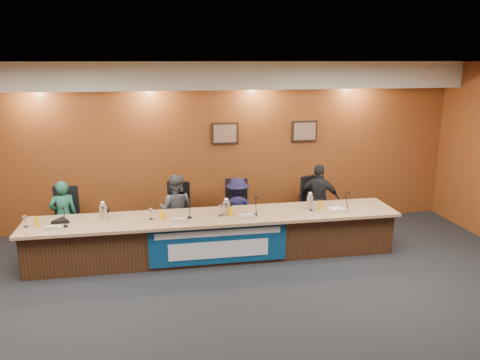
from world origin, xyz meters
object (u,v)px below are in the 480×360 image
Objects in this scene: speakerphone at (61,221)px; office_chair_c at (237,213)px; banner at (219,245)px; panelist_c at (238,209)px; carafe_left at (103,213)px; office_chair_a at (66,222)px; carafe_right at (310,202)px; office_chair_b at (176,216)px; office_chair_d at (316,208)px; carafe_mid at (226,208)px; panelist_b at (176,209)px; panelist_a at (64,216)px; panelist_d at (319,200)px; dais_body at (215,237)px.

office_chair_c is at bearing 14.97° from speakerphone.
banner is 1.26m from panelist_c.
panelist_c is at bearing 17.00° from carafe_left.
office_chair_a is at bearing 153.92° from banner.
carafe_right reaches higher than speakerphone.
panelist_c is 2.43× the size of office_chair_b.
panelist_c is 1.36m from carafe_right.
carafe_mid is at bearing -179.02° from office_chair_d.
carafe_right is (2.26, -0.70, 0.23)m from panelist_b.
panelist_d is (4.58, 0.00, 0.05)m from panelist_a.
banner is 1.72× the size of panelist_b.
office_chair_d is at bearing 19.30° from office_chair_b.
carafe_mid is at bearing 71.97° from panelist_c.
office_chair_c is (0.50, 0.82, 0.13)m from dais_body.
dais_body is at bearing -16.91° from office_chair_a.
office_chair_b is at bearing 116.47° from banner.
dais_body is 2.73× the size of banner.
office_chair_c is at bearing 144.89° from carafe_right.
office_chair_a is 2.09× the size of carafe_mid.
dais_body reaches higher than office_chair_c.
panelist_d is at bearing -0.13° from office_chair_a.
panelist_c is 2.43× the size of office_chair_a.
panelist_c is at bearing 148.41° from carafe_right.
dais_body is at bearing 43.66° from panelist_d.
office_chair_b and office_chair_d have the same top height.
speakerphone is (-4.07, 0.01, -0.09)m from carafe_right.
office_chair_c is (3.03, 0.00, 0.00)m from office_chair_a.
carafe_right is 4.08m from speakerphone.
carafe_left is 0.66m from speakerphone.
office_chair_b is 2.67m from office_chair_d.
office_chair_a is 0.84m from speakerphone.
dais_body is 4.42× the size of panelist_d.
carafe_left is (-2.29, -0.80, 0.40)m from office_chair_c.
carafe_mid is 2.62m from speakerphone.
office_chair_b and office_chair_c have the same top height.
carafe_mid is (0.80, -0.87, 0.38)m from office_chair_b.
banner is at bearing 70.87° from panelist_c.
panelist_d reaches higher than carafe_mid.
carafe_right is at bearing 153.06° from panelist_c.
panelist_c reaches higher than carafe_mid.
office_chair_c is 1.50× the size of speakerphone.
office_chair_c is at bearing 19.27° from carafe_left.
dais_body is 18.75× the size of speakerphone.
carafe_left is (-1.78, 0.44, 0.50)m from banner.
carafe_mid is at bearing -28.35° from office_chair_b.
office_chair_a is at bearing 155.98° from office_chair_d.
panelist_b reaches higher than panelist_a.
dais_body is 4.68× the size of panelist_b.
panelist_b reaches higher than carafe_mid.
panelist_b is 4.01× the size of speakerphone.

